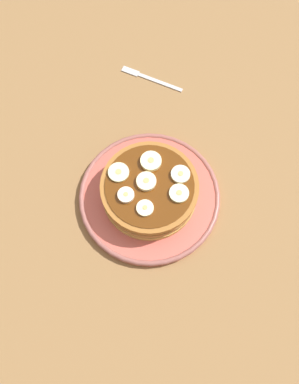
# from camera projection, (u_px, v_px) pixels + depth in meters

# --- Properties ---
(ground_plane) EXTENTS (1.40, 1.40, 0.03)m
(ground_plane) POSITION_uv_depth(u_px,v_px,m) (150.00, 201.00, 0.76)
(ground_plane) COLOR olive
(plate) EXTENTS (0.25, 0.25, 0.02)m
(plate) POSITION_uv_depth(u_px,v_px,m) (150.00, 196.00, 0.74)
(plate) COLOR #CC594C
(plate) RESTS_ON ground_plane
(pancake_stack) EXTENTS (0.17, 0.17, 0.05)m
(pancake_stack) POSITION_uv_depth(u_px,v_px,m) (150.00, 190.00, 0.71)
(pancake_stack) COLOR tan
(pancake_stack) RESTS_ON plate
(banana_slice_0) EXTENTS (0.03, 0.03, 0.01)m
(banana_slice_0) POSITION_uv_depth(u_px,v_px,m) (146.00, 182.00, 0.69)
(banana_slice_0) COLOR #FEECB6
(banana_slice_0) RESTS_ON pancake_stack
(banana_slice_1) EXTENTS (0.03, 0.03, 0.01)m
(banana_slice_1) POSITION_uv_depth(u_px,v_px,m) (126.00, 195.00, 0.68)
(banana_slice_1) COLOR #FCE5C5
(banana_slice_1) RESTS_ON pancake_stack
(banana_slice_2) EXTENTS (0.03, 0.03, 0.01)m
(banana_slice_2) POSITION_uv_depth(u_px,v_px,m) (145.00, 208.00, 0.67)
(banana_slice_2) COLOR #FDF0BD
(banana_slice_2) RESTS_ON pancake_stack
(banana_slice_3) EXTENTS (0.04, 0.04, 0.01)m
(banana_slice_3) POSITION_uv_depth(u_px,v_px,m) (151.00, 161.00, 0.70)
(banana_slice_3) COLOR #FAF3B3
(banana_slice_3) RESTS_ON pancake_stack
(banana_slice_4) EXTENTS (0.03, 0.03, 0.01)m
(banana_slice_4) POSITION_uv_depth(u_px,v_px,m) (179.00, 194.00, 0.68)
(banana_slice_4) COLOR #EFEEB8
(banana_slice_4) RESTS_ON pancake_stack
(banana_slice_5) EXTENTS (0.03, 0.03, 0.01)m
(banana_slice_5) POSITION_uv_depth(u_px,v_px,m) (180.00, 174.00, 0.69)
(banana_slice_5) COLOR #EEE7BF
(banana_slice_5) RESTS_ON pancake_stack
(banana_slice_6) EXTENTS (0.04, 0.04, 0.01)m
(banana_slice_6) POSITION_uv_depth(u_px,v_px,m) (119.00, 173.00, 0.70)
(banana_slice_6) COLOR #EDEEB5
(banana_slice_6) RESTS_ON pancake_stack
(fork) EXTENTS (0.13, 0.05, 0.01)m
(fork) POSITION_uv_depth(u_px,v_px,m) (148.00, 78.00, 0.84)
(fork) COLOR silver
(fork) RESTS_ON ground_plane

